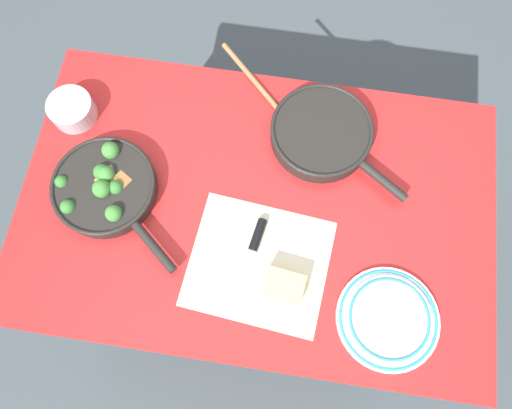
% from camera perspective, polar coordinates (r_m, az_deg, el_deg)
% --- Properties ---
extents(ground_plane, '(14.00, 14.00, 0.00)m').
position_cam_1_polar(ground_plane, '(1.92, 0.00, -6.70)').
color(ground_plane, '#424C51').
extents(dining_table_red, '(1.26, 0.80, 0.73)m').
position_cam_1_polar(dining_table_red, '(1.29, 0.00, -1.37)').
color(dining_table_red, red).
rests_on(dining_table_red, ground_plane).
extents(skillet_broccoli, '(0.37, 0.34, 0.08)m').
position_cam_1_polar(skillet_broccoli, '(1.26, -18.33, 2.07)').
color(skillet_broccoli, black).
rests_on(skillet_broccoli, dining_table_red).
extents(skillet_eggs, '(0.38, 0.31, 0.06)m').
position_cam_1_polar(skillet_eggs, '(1.27, 8.24, 8.78)').
color(skillet_eggs, black).
rests_on(skillet_eggs, dining_table_red).
extents(wooden_spoon, '(0.31, 0.31, 0.02)m').
position_cam_1_polar(wooden_spoon, '(1.32, 2.41, 12.27)').
color(wooden_spoon, '#996B42').
rests_on(wooden_spoon, dining_table_red).
extents(parchment_sheet, '(0.37, 0.34, 0.00)m').
position_cam_1_polar(parchment_sheet, '(1.17, 0.34, -7.36)').
color(parchment_sheet, beige).
rests_on(parchment_sheet, dining_table_red).
extents(grater_knife, '(0.07, 0.26, 0.02)m').
position_cam_1_polar(grater_knife, '(1.17, -0.55, -6.05)').
color(grater_knife, silver).
rests_on(grater_knife, dining_table_red).
extents(cheese_block, '(0.11, 0.08, 0.05)m').
position_cam_1_polar(cheese_block, '(1.14, 3.44, -10.14)').
color(cheese_block, '#EFD67A').
rests_on(cheese_block, dining_table_red).
extents(dinner_plate_stack, '(0.25, 0.25, 0.03)m').
position_cam_1_polar(dinner_plate_stack, '(1.19, 16.21, -13.55)').
color(dinner_plate_stack, white).
rests_on(dinner_plate_stack, dining_table_red).
extents(prep_bowl_steel, '(0.12, 0.12, 0.06)m').
position_cam_1_polar(prep_bowl_steel, '(1.39, -22.00, 10.94)').
color(prep_bowl_steel, '#B7B7BC').
rests_on(prep_bowl_steel, dining_table_red).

